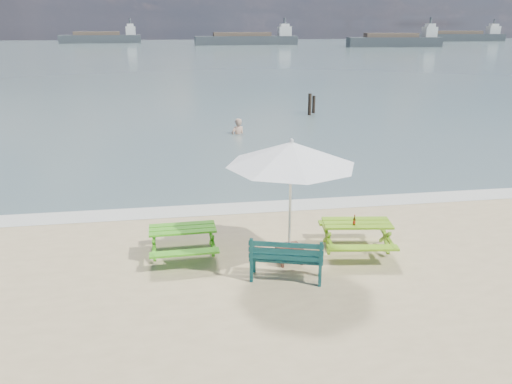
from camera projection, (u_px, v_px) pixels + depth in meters
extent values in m
plane|color=slate|center=(185.00, 53.00, 89.17)|extent=(300.00, 300.00, 0.00)
cube|color=silver|center=(254.00, 207.00, 13.93)|extent=(22.00, 0.90, 0.01)
cube|color=#41A619|center=(182.00, 228.00, 10.80)|extent=(1.44, 0.71, 0.04)
cube|color=#41A619|center=(182.00, 228.00, 11.51)|extent=(1.43, 0.29, 0.04)
cube|color=#41A619|center=(185.00, 253.00, 10.26)|extent=(1.43, 0.29, 0.04)
cube|color=#41A619|center=(183.00, 243.00, 10.91)|extent=(1.36, 0.84, 0.61)
cube|color=#6A9E18|center=(357.00, 223.00, 11.02)|extent=(1.57, 0.90, 0.05)
cube|color=#6A9E18|center=(350.00, 223.00, 11.77)|extent=(1.51, 0.47, 0.05)
cube|color=#6A9E18|center=(363.00, 248.00, 10.45)|extent=(1.51, 0.47, 0.05)
cube|color=#6A9E18|center=(356.00, 238.00, 11.14)|extent=(1.50, 1.03, 0.63)
cube|color=#104343|center=(286.00, 258.00, 9.90)|extent=(1.51, 0.83, 0.04)
cube|color=#104343|center=(286.00, 251.00, 9.61)|extent=(1.40, 0.45, 0.37)
cube|color=#104343|center=(286.00, 268.00, 9.97)|extent=(1.43, 0.86, 0.46)
cube|color=brown|center=(289.00, 248.00, 10.65)|extent=(0.59, 0.59, 0.05)
cube|color=brown|center=(289.00, 255.00, 10.71)|extent=(0.52, 0.52, 0.30)
cylinder|color=silver|center=(290.00, 206.00, 10.35)|extent=(0.05, 0.05, 2.56)
cone|color=white|center=(291.00, 154.00, 9.99)|extent=(2.96, 2.96, 0.48)
cylinder|color=brown|center=(354.00, 222.00, 10.83)|extent=(0.06, 0.06, 0.14)
cylinder|color=brown|center=(355.00, 216.00, 10.79)|extent=(0.02, 0.02, 0.07)
cylinder|color=red|center=(354.00, 222.00, 10.83)|extent=(0.06, 0.06, 0.06)
imported|color=tan|center=(238.00, 138.00, 23.33)|extent=(0.80, 0.68, 1.86)
cylinder|color=black|center=(310.00, 106.00, 27.97)|extent=(0.19, 0.19, 1.40)
cylinder|color=black|center=(314.00, 106.00, 28.62)|extent=(0.17, 0.17, 1.18)
cube|color=#373E41|center=(101.00, 39.00, 134.45)|extent=(21.50, 5.56, 2.20)
cube|color=silver|center=(131.00, 31.00, 135.50)|extent=(2.77, 3.18, 2.20)
cube|color=#373E41|center=(246.00, 41.00, 122.75)|extent=(25.26, 4.29, 2.20)
cube|color=silver|center=(284.00, 31.00, 123.57)|extent=(3.06, 3.03, 2.20)
cube|color=#373E41|center=(394.00, 42.00, 112.09)|extent=(21.22, 5.80, 2.20)
cube|color=silver|center=(430.00, 32.00, 111.92)|extent=(2.76, 3.21, 2.20)
cube|color=#373E41|center=(459.00, 38.00, 149.68)|extent=(26.95, 6.43, 2.20)
cube|color=silver|center=(493.00, 30.00, 149.60)|extent=(3.46, 3.28, 2.20)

